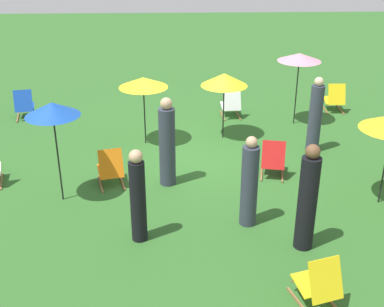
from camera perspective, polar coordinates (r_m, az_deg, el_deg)
ground_plane at (r=11.94m, az=-0.20°, el=0.24°), size 40.00×40.00×0.00m
deckchair_0 at (r=14.62m, az=-18.46°, el=5.17°), size 0.62×0.84×0.83m
deckchair_2 at (r=7.46m, az=14.15°, el=-14.16°), size 0.68×0.87×0.83m
deckchair_3 at (r=14.98m, az=15.86°, el=5.98°), size 0.50×0.77×0.83m
deckchair_6 at (r=14.02m, az=4.43°, el=5.59°), size 0.53×0.79×0.83m
deckchair_7 at (r=10.42m, az=-9.20°, el=-1.72°), size 0.65×0.85×0.83m
deckchair_8 at (r=10.80m, az=9.15°, el=-0.72°), size 0.61×0.83×0.83m
umbrella_1 at (r=11.93m, az=-5.54°, el=8.00°), size 1.16×1.16×1.66m
umbrella_2 at (r=12.25m, az=3.68°, el=8.35°), size 1.13×1.13×1.66m
umbrella_3 at (r=9.49m, az=-15.55°, el=4.82°), size 1.01×1.01×2.00m
umbrella_4 at (r=13.38m, az=12.07°, el=10.60°), size 1.12×1.12×1.91m
person_0 at (r=12.01m, az=13.78°, el=4.04°), size 0.43×0.43×1.80m
person_1 at (r=8.34m, az=12.94°, el=-5.17°), size 0.40×0.40×1.87m
person_2 at (r=10.14m, az=-2.83°, el=1.05°), size 0.47×0.47×1.87m
person_3 at (r=8.85m, az=6.51°, el=-3.44°), size 0.42×0.42×1.70m
person_4 at (r=8.40m, az=-6.15°, el=-4.96°), size 0.38×0.38×1.68m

